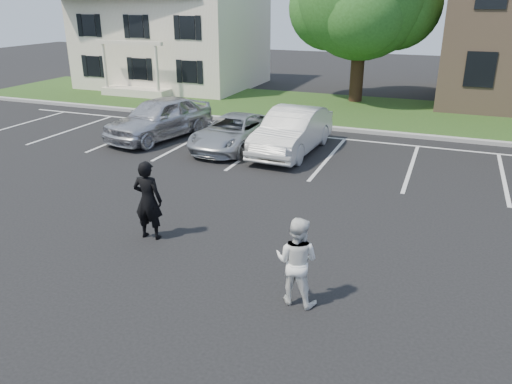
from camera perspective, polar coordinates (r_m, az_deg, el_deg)
ground_plane at (r=10.72m, az=-1.97°, el=-8.06°), size 90.00×90.00×0.00m
curb at (r=21.53m, az=10.85°, el=6.97°), size 40.00×0.30×0.15m
grass_strip at (r=25.39m, az=12.63°, el=8.91°), size 44.00×8.00×0.08m
stall_lines at (r=18.43m, az=13.24°, el=4.16°), size 34.00×5.36×0.01m
house at (r=33.12m, az=-9.46°, el=18.53°), size 10.30×9.22×7.60m
man_black_suit at (r=11.66m, az=-12.24°, el=-0.92°), size 0.72×0.51×1.88m
man_white_shirt at (r=9.07m, az=4.66°, el=-7.86°), size 0.86×0.69×1.69m
car_silver_west at (r=20.37m, az=-10.96°, el=8.31°), size 2.99×5.12×1.64m
car_silver_minivan at (r=18.68m, az=-2.60°, el=6.86°), size 2.24×4.48×1.22m
car_white_sedan at (r=18.13m, az=4.15°, el=6.96°), size 1.88×4.85×1.58m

